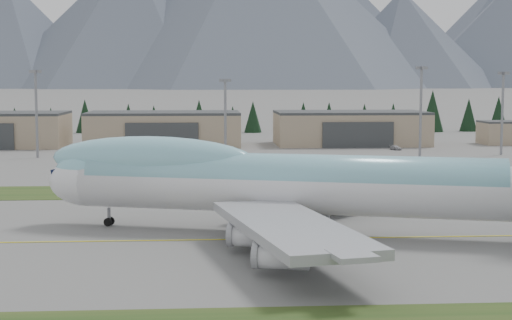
{
  "coord_description": "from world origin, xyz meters",
  "views": [
    {
      "loc": [
        -2.09,
        -100.88,
        20.78
      ],
      "look_at": [
        6.13,
        24.18,
        8.0
      ],
      "focal_mm": 55.0,
      "sensor_mm": 36.0,
      "label": 1
    }
  ],
  "objects": [
    {
      "name": "ground",
      "position": [
        0.0,
        0.0,
        0.0
      ],
      "size": [
        7000.0,
        7000.0,
        0.0
      ],
      "primitive_type": "plane",
      "color": "slate",
      "rests_on": "ground"
    },
    {
      "name": "grass_strip_far",
      "position": [
        0.0,
        45.0,
        0.0
      ],
      "size": [
        400.0,
        18.0,
        0.08
      ],
      "primitive_type": "cube",
      "color": "#254518",
      "rests_on": "ground"
    },
    {
      "name": "taxiway_line_main",
      "position": [
        0.0,
        0.0,
        0.0
      ],
      "size": [
        400.0,
        0.4,
        0.02
      ],
      "primitive_type": "cube",
      "color": "yellow",
      "rests_on": "ground"
    },
    {
      "name": "boeing_747_freighter",
      "position": [
        9.52,
        3.63,
        7.01
      ],
      "size": [
        80.62,
        66.91,
        21.27
      ],
      "rotation": [
        0.0,
        0.0,
        -0.29
      ],
      "color": "white",
      "rests_on": "ground"
    },
    {
      "name": "hangar_center",
      "position": [
        -15.0,
        149.9,
        5.39
      ],
      "size": [
        48.0,
        26.6,
        10.8
      ],
      "color": "tan",
      "rests_on": "ground"
    },
    {
      "name": "hangar_right",
      "position": [
        45.0,
        149.9,
        5.39
      ],
      "size": [
        48.0,
        26.6,
        10.8
      ],
      "color": "tan",
      "rests_on": "ground"
    },
    {
      "name": "control_shed",
      "position": [
        95.0,
        148.0,
        3.8
      ],
      "size": [
        14.0,
        12.0,
        7.6
      ],
      "color": "tan",
      "rests_on": "ground"
    },
    {
      "name": "floodlight_masts",
      "position": [
        16.22,
        110.23,
        16.11
      ],
      "size": [
        196.55,
        9.38,
        24.62
      ],
      "color": "gray",
      "rests_on": "ground"
    },
    {
      "name": "service_vehicle_a",
      "position": [
        -40.16,
        128.92,
        0.0
      ],
      "size": [
        2.63,
        4.03,
        1.28
      ],
      "primitive_type": "imported",
      "rotation": [
        0.0,
        0.0,
        0.33
      ],
      "color": "silver",
      "rests_on": "ground"
    },
    {
      "name": "service_vehicle_b",
      "position": [
        4.18,
        124.17,
        0.0
      ],
      "size": [
        3.26,
        1.15,
        1.07
      ],
      "primitive_type": "imported",
      "rotation": [
        0.0,
        0.0,
        1.57
      ],
      "color": "gold",
      "rests_on": "ground"
    },
    {
      "name": "service_vehicle_c",
      "position": [
        54.95,
        129.36,
        0.0
      ],
      "size": [
        3.28,
        5.04,
        1.36
      ],
      "primitive_type": "imported",
      "rotation": [
        0.0,
        0.0,
        0.32
      ],
      "color": "#98989C",
      "rests_on": "ground"
    },
    {
      "name": "conifer_belt",
      "position": [
        8.3,
        211.53,
        6.72
      ],
      "size": [
        276.01,
        13.81,
        16.89
      ],
      "color": "black",
      "rests_on": "ground"
    },
    {
      "name": "mountain_ridge_front",
      "position": [
        18.34,
        2173.11,
        226.43
      ],
      "size": [
        4381.37,
        1232.42,
        528.42
      ],
      "color": "#454B5D",
      "rests_on": "ground"
    },
    {
      "name": "mountain_ridge_rear",
      "position": [
        44.36,
        2900.0,
        253.31
      ],
      "size": [
        4462.22,
        1061.2,
        530.6
      ],
      "color": "#454B5D",
      "rests_on": "ground"
    }
  ]
}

